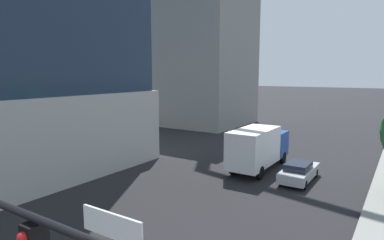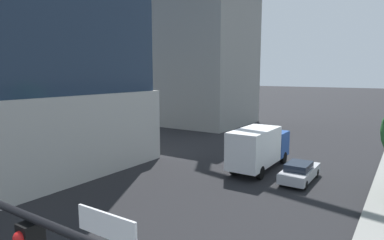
{
  "view_description": "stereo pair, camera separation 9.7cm",
  "coord_description": "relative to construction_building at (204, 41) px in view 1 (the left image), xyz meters",
  "views": [
    {
      "loc": [
        8.02,
        1.31,
        7.64
      ],
      "look_at": [
        -1.9,
        16.53,
        5.09
      ],
      "focal_mm": 30.98,
      "sensor_mm": 36.0,
      "label": 1
    },
    {
      "loc": [
        8.1,
        1.37,
        7.64
      ],
      "look_at": [
        -1.9,
        16.53,
        5.09
      ],
      "focal_mm": 30.98,
      "sensor_mm": 36.0,
      "label": 2
    }
  ],
  "objects": [
    {
      "name": "car_silver",
      "position": [
        20.01,
        -20.04,
        -11.75
      ],
      "size": [
        1.81,
        4.65,
        1.42
      ],
      "color": "#B7B7BC",
      "rests_on": "ground"
    },
    {
      "name": "box_truck",
      "position": [
        16.44,
        -18.92,
        -10.58
      ],
      "size": [
        2.45,
        7.63,
        3.41
      ],
      "color": "#1E4799",
      "rests_on": "ground"
    },
    {
      "name": "construction_building",
      "position": [
        0.0,
        0.0,
        0.0
      ],
      "size": [
        24.04,
        14.2,
        32.02
      ],
      "color": "gray",
      "rests_on": "ground"
    }
  ]
}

